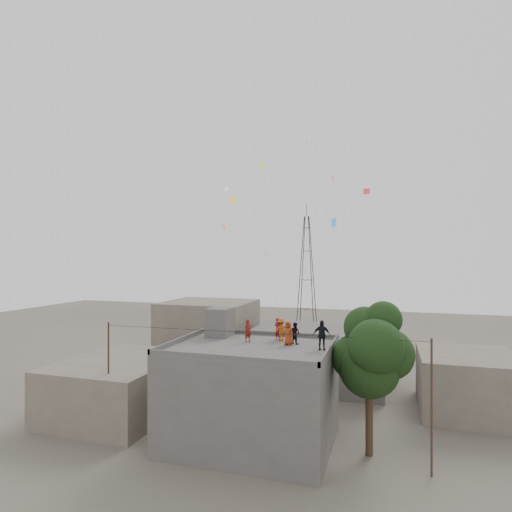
{
  "coord_description": "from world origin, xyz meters",
  "views": [
    {
      "loc": [
        8.38,
        -25.64,
        11.8
      ],
      "look_at": [
        -0.13,
        1.45,
        11.81
      ],
      "focal_mm": 30.0,
      "sensor_mm": 36.0,
      "label": 1
    }
  ],
  "objects_px": {
    "transmission_tower": "(307,274)",
    "tree": "(372,352)",
    "person_red_adult": "(278,329)",
    "stair_head_box": "(220,322)",
    "person_dark_adult": "(322,335)"
  },
  "relations": [
    {
      "from": "stair_head_box",
      "to": "person_red_adult",
      "type": "distance_m",
      "value": 4.31
    },
    {
      "from": "transmission_tower",
      "to": "person_red_adult",
      "type": "xyz_separation_m",
      "value": [
        5.1,
        -37.53,
        -2.22
      ]
    },
    {
      "from": "transmission_tower",
      "to": "person_dark_adult",
      "type": "relative_size",
      "value": 11.13
    },
    {
      "from": "stair_head_box",
      "to": "person_dark_adult",
      "type": "relative_size",
      "value": 1.11
    },
    {
      "from": "stair_head_box",
      "to": "tree",
      "type": "relative_size",
      "value": 0.22
    },
    {
      "from": "person_red_adult",
      "to": "person_dark_adult",
      "type": "xyz_separation_m",
      "value": [
        3.3,
        -2.14,
        0.15
      ]
    },
    {
      "from": "stair_head_box",
      "to": "person_red_adult",
      "type": "xyz_separation_m",
      "value": [
        4.3,
        -0.13,
        -0.25
      ]
    },
    {
      "from": "stair_head_box",
      "to": "transmission_tower",
      "type": "bearing_deg",
      "value": 91.23
    },
    {
      "from": "person_dark_adult",
      "to": "transmission_tower",
      "type": "bearing_deg",
      "value": 87.87
    },
    {
      "from": "tree",
      "to": "transmission_tower",
      "type": "height_order",
      "value": "transmission_tower"
    },
    {
      "from": "transmission_tower",
      "to": "person_red_adult",
      "type": "relative_size",
      "value": 13.32
    },
    {
      "from": "transmission_tower",
      "to": "tree",
      "type": "bearing_deg",
      "value": -73.91
    },
    {
      "from": "person_red_adult",
      "to": "person_dark_adult",
      "type": "relative_size",
      "value": 0.84
    },
    {
      "from": "stair_head_box",
      "to": "person_dark_adult",
      "type": "distance_m",
      "value": 7.93
    },
    {
      "from": "person_dark_adult",
      "to": "tree",
      "type": "bearing_deg",
      "value": -9.13
    }
  ]
}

